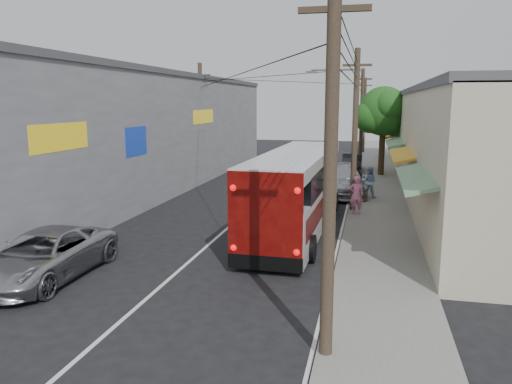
{
  "coord_description": "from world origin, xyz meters",
  "views": [
    {
      "loc": [
        5.97,
        -12.06,
        5.45
      ],
      "look_at": [
        1.66,
        6.7,
        1.98
      ],
      "focal_mm": 35.0,
      "sensor_mm": 36.0,
      "label": 1
    }
  ],
  "objects_px": {
    "parked_suv": "(343,181)",
    "pedestrian_far": "(369,182)",
    "parked_car_far": "(352,163)",
    "jeepney": "(44,255)",
    "pedestrian_near": "(356,195)",
    "coach_bus": "(297,190)",
    "parked_car_mid": "(347,177)"
  },
  "relations": [
    {
      "from": "parked_car_mid",
      "to": "pedestrian_far",
      "type": "xyz_separation_m",
      "value": [
        1.38,
        -3.56,
        0.28
      ]
    },
    {
      "from": "parked_suv",
      "to": "coach_bus",
      "type": "bearing_deg",
      "value": -106.58
    },
    {
      "from": "coach_bus",
      "to": "parked_car_mid",
      "type": "xyz_separation_m",
      "value": [
        1.6,
        11.33,
        -1.02
      ]
    },
    {
      "from": "pedestrian_near",
      "to": "pedestrian_far",
      "type": "bearing_deg",
      "value": -103.7
    },
    {
      "from": "parked_suv",
      "to": "parked_car_mid",
      "type": "xyz_separation_m",
      "value": [
        0.12,
        2.41,
        -0.12
      ]
    },
    {
      "from": "coach_bus",
      "to": "jeepney",
      "type": "xyz_separation_m",
      "value": [
        -6.8,
        -7.67,
        -1.01
      ]
    },
    {
      "from": "jeepney",
      "to": "pedestrian_far",
      "type": "bearing_deg",
      "value": 57.56
    },
    {
      "from": "jeepney",
      "to": "parked_suv",
      "type": "relative_size",
      "value": 0.91
    },
    {
      "from": "coach_bus",
      "to": "parked_suv",
      "type": "relative_size",
      "value": 2.0
    },
    {
      "from": "coach_bus",
      "to": "pedestrian_far",
      "type": "xyz_separation_m",
      "value": [
        2.98,
        7.78,
        -0.74
      ]
    },
    {
      "from": "parked_car_far",
      "to": "pedestrian_far",
      "type": "xyz_separation_m",
      "value": [
        1.38,
        -11.52,
        0.31
      ]
    },
    {
      "from": "parked_suv",
      "to": "parked_car_far",
      "type": "xyz_separation_m",
      "value": [
        0.12,
        10.38,
        -0.15
      ]
    },
    {
      "from": "parked_suv",
      "to": "pedestrian_far",
      "type": "distance_m",
      "value": 1.89
    },
    {
      "from": "parked_car_mid",
      "to": "pedestrian_far",
      "type": "relative_size",
      "value": 2.42
    },
    {
      "from": "parked_suv",
      "to": "pedestrian_far",
      "type": "xyz_separation_m",
      "value": [
        1.5,
        -1.15,
        0.16
      ]
    },
    {
      "from": "pedestrian_near",
      "to": "pedestrian_far",
      "type": "xyz_separation_m",
      "value": [
        0.58,
        4.36,
        -0.03
      ]
    },
    {
      "from": "coach_bus",
      "to": "jeepney",
      "type": "relative_size",
      "value": 2.19
    },
    {
      "from": "pedestrian_near",
      "to": "parked_car_mid",
      "type": "bearing_deg",
      "value": -90.33
    },
    {
      "from": "parked_car_mid",
      "to": "jeepney",
      "type": "bearing_deg",
      "value": -110.44
    },
    {
      "from": "parked_suv",
      "to": "parked_car_far",
      "type": "height_order",
      "value": "parked_suv"
    },
    {
      "from": "parked_car_far",
      "to": "pedestrian_near",
      "type": "relative_size",
      "value": 2.33
    },
    {
      "from": "parked_suv",
      "to": "pedestrian_near",
      "type": "distance_m",
      "value": 5.58
    },
    {
      "from": "parked_car_far",
      "to": "pedestrian_far",
      "type": "height_order",
      "value": "pedestrian_far"
    },
    {
      "from": "jeepney",
      "to": "parked_car_far",
      "type": "xyz_separation_m",
      "value": [
        8.4,
        26.97,
        -0.04
      ]
    },
    {
      "from": "jeepney",
      "to": "pedestrian_far",
      "type": "xyz_separation_m",
      "value": [
        9.78,
        15.44,
        0.27
      ]
    },
    {
      "from": "parked_car_mid",
      "to": "pedestrian_near",
      "type": "relative_size",
      "value": 2.35
    },
    {
      "from": "coach_bus",
      "to": "pedestrian_near",
      "type": "distance_m",
      "value": 4.24
    },
    {
      "from": "jeepney",
      "to": "pedestrian_near",
      "type": "relative_size",
      "value": 2.91
    },
    {
      "from": "parked_car_far",
      "to": "pedestrian_far",
      "type": "relative_size",
      "value": 2.41
    },
    {
      "from": "jeepney",
      "to": "parked_car_mid",
      "type": "relative_size",
      "value": 1.24
    },
    {
      "from": "parked_car_far",
      "to": "parked_suv",
      "type": "bearing_deg",
      "value": -90.55
    },
    {
      "from": "parked_suv",
      "to": "parked_car_mid",
      "type": "relative_size",
      "value": 1.36
    }
  ]
}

